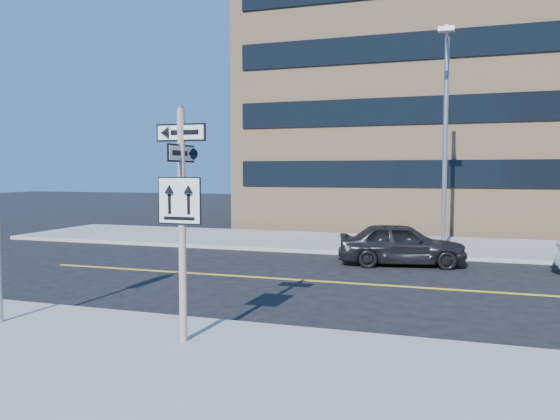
% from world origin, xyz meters
% --- Properties ---
extents(ground, '(120.00, 120.00, 0.00)m').
position_xyz_m(ground, '(0.00, 0.00, 0.00)').
color(ground, black).
rests_on(ground, ground).
extents(sign_pole, '(0.92, 0.92, 4.06)m').
position_xyz_m(sign_pole, '(0.00, -2.51, 2.44)').
color(sign_pole, silver).
rests_on(sign_pole, near_sidewalk).
extents(parked_car_a, '(2.38, 4.38, 1.42)m').
position_xyz_m(parked_car_a, '(2.76, 7.47, 0.71)').
color(parked_car_a, black).
rests_on(parked_car_a, ground).
extents(streetlight_a, '(0.55, 2.25, 8.00)m').
position_xyz_m(streetlight_a, '(4.00, 10.76, 4.76)').
color(streetlight_a, gray).
rests_on(streetlight_a, far_sidewalk).
extents(building_brick, '(18.00, 18.00, 18.00)m').
position_xyz_m(building_brick, '(2.00, 25.00, 9.00)').
color(building_brick, tan).
rests_on(building_brick, ground).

